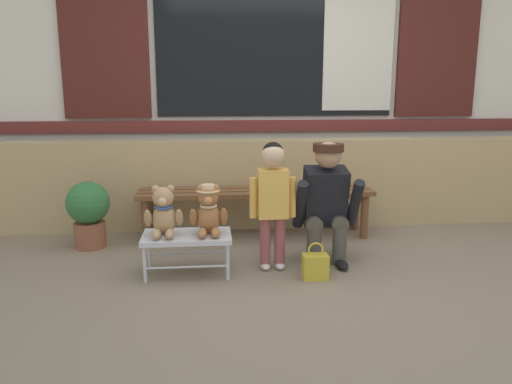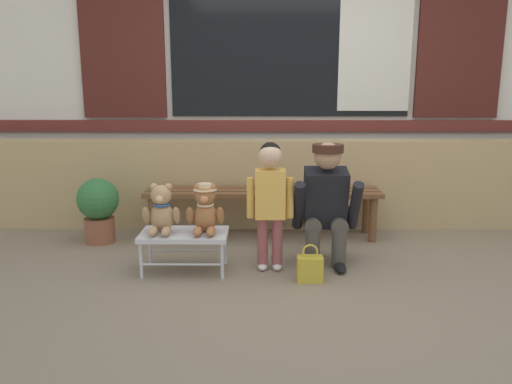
{
  "view_description": "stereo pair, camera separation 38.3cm",
  "coord_description": "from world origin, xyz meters",
  "px_view_note": "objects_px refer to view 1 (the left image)",
  "views": [
    {
      "loc": [
        -0.69,
        -3.29,
        1.35
      ],
      "look_at": [
        -0.34,
        0.45,
        0.55
      ],
      "focal_mm": 34.86,
      "sensor_mm": 36.0,
      "label": 1
    },
    {
      "loc": [
        -0.31,
        -3.31,
        1.35
      ],
      "look_at": [
        -0.34,
        0.45,
        0.55
      ],
      "focal_mm": 34.86,
      "sensor_mm": 36.0,
      "label": 2
    }
  ],
  "objects_px": {
    "potted_plant": "(88,211)",
    "wooden_bench_long": "(256,197)",
    "teddy_bear_plain": "(164,213)",
    "teddy_bear_with_hat": "(208,211)",
    "child_standing": "(273,192)",
    "adult_crouching": "(327,202)",
    "handbag_on_ground": "(315,266)",
    "small_display_bench": "(187,239)"
  },
  "relations": [
    {
      "from": "adult_crouching",
      "to": "potted_plant",
      "type": "xyz_separation_m",
      "value": [
        -1.92,
        0.54,
        -0.16
      ]
    },
    {
      "from": "handbag_on_ground",
      "to": "teddy_bear_with_hat",
      "type": "bearing_deg",
      "value": 165.65
    },
    {
      "from": "small_display_bench",
      "to": "teddy_bear_plain",
      "type": "xyz_separation_m",
      "value": [
        -0.16,
        0.0,
        0.2
      ]
    },
    {
      "from": "teddy_bear_with_hat",
      "to": "handbag_on_ground",
      "type": "distance_m",
      "value": 0.86
    },
    {
      "from": "small_display_bench",
      "to": "adult_crouching",
      "type": "xyz_separation_m",
      "value": [
        1.07,
        0.16,
        0.21
      ]
    },
    {
      "from": "teddy_bear_plain",
      "to": "wooden_bench_long",
      "type": "bearing_deg",
      "value": 49.2
    },
    {
      "from": "child_standing",
      "to": "adult_crouching",
      "type": "relative_size",
      "value": 1.01
    },
    {
      "from": "teddy_bear_plain",
      "to": "potted_plant",
      "type": "height_order",
      "value": "teddy_bear_plain"
    },
    {
      "from": "small_display_bench",
      "to": "potted_plant",
      "type": "height_order",
      "value": "potted_plant"
    },
    {
      "from": "small_display_bench",
      "to": "teddy_bear_plain",
      "type": "relative_size",
      "value": 1.76
    },
    {
      "from": "wooden_bench_long",
      "to": "teddy_bear_with_hat",
      "type": "bearing_deg",
      "value": -116.22
    },
    {
      "from": "wooden_bench_long",
      "to": "child_standing",
      "type": "xyz_separation_m",
      "value": [
        0.05,
        -0.82,
        0.22
      ]
    },
    {
      "from": "teddy_bear_plain",
      "to": "teddy_bear_with_hat",
      "type": "height_order",
      "value": "same"
    },
    {
      "from": "handbag_on_ground",
      "to": "potted_plant",
      "type": "relative_size",
      "value": 0.48
    },
    {
      "from": "wooden_bench_long",
      "to": "potted_plant",
      "type": "height_order",
      "value": "potted_plant"
    },
    {
      "from": "potted_plant",
      "to": "handbag_on_ground",
      "type": "bearing_deg",
      "value": -26.73
    },
    {
      "from": "wooden_bench_long",
      "to": "potted_plant",
      "type": "relative_size",
      "value": 3.68
    },
    {
      "from": "wooden_bench_long",
      "to": "adult_crouching",
      "type": "xyz_separation_m",
      "value": [
        0.48,
        -0.7,
        0.11
      ]
    },
    {
      "from": "teddy_bear_plain",
      "to": "adult_crouching",
      "type": "relative_size",
      "value": 0.38
    },
    {
      "from": "handbag_on_ground",
      "to": "wooden_bench_long",
      "type": "bearing_deg",
      "value": 107.25
    },
    {
      "from": "adult_crouching",
      "to": "handbag_on_ground",
      "type": "xyz_separation_m",
      "value": [
        -0.15,
        -0.35,
        -0.38
      ]
    },
    {
      "from": "wooden_bench_long",
      "to": "handbag_on_ground",
      "type": "relative_size",
      "value": 7.72
    },
    {
      "from": "handbag_on_ground",
      "to": "teddy_bear_plain",
      "type": "bearing_deg",
      "value": 169.86
    },
    {
      "from": "small_display_bench",
      "to": "child_standing",
      "type": "xyz_separation_m",
      "value": [
        0.63,
        0.05,
        0.33
      ]
    },
    {
      "from": "teddy_bear_with_hat",
      "to": "teddy_bear_plain",
      "type": "bearing_deg",
      "value": -179.87
    },
    {
      "from": "wooden_bench_long",
      "to": "small_display_bench",
      "type": "height_order",
      "value": "wooden_bench_long"
    },
    {
      "from": "adult_crouching",
      "to": "handbag_on_ground",
      "type": "height_order",
      "value": "adult_crouching"
    },
    {
      "from": "handbag_on_ground",
      "to": "potted_plant",
      "type": "bearing_deg",
      "value": 153.27
    },
    {
      "from": "small_display_bench",
      "to": "teddy_bear_with_hat",
      "type": "xyz_separation_m",
      "value": [
        0.16,
        0.0,
        0.21
      ]
    },
    {
      "from": "adult_crouching",
      "to": "potted_plant",
      "type": "bearing_deg",
      "value": 164.36
    },
    {
      "from": "potted_plant",
      "to": "small_display_bench",
      "type": "bearing_deg",
      "value": -39.31
    },
    {
      "from": "wooden_bench_long",
      "to": "small_display_bench",
      "type": "xyz_separation_m",
      "value": [
        -0.58,
        -0.86,
        -0.11
      ]
    },
    {
      "from": "teddy_bear_with_hat",
      "to": "potted_plant",
      "type": "height_order",
      "value": "teddy_bear_with_hat"
    },
    {
      "from": "teddy_bear_with_hat",
      "to": "child_standing",
      "type": "xyz_separation_m",
      "value": [
        0.47,
        0.05,
        0.12
      ]
    },
    {
      "from": "adult_crouching",
      "to": "small_display_bench",
      "type": "bearing_deg",
      "value": -171.38
    },
    {
      "from": "teddy_bear_with_hat",
      "to": "child_standing",
      "type": "distance_m",
      "value": 0.49
    },
    {
      "from": "teddy_bear_plain",
      "to": "teddy_bear_with_hat",
      "type": "distance_m",
      "value": 0.32
    },
    {
      "from": "adult_crouching",
      "to": "potted_plant",
      "type": "distance_m",
      "value": 2.0
    },
    {
      "from": "teddy_bear_plain",
      "to": "child_standing",
      "type": "xyz_separation_m",
      "value": [
        0.79,
        0.05,
        0.13
      ]
    },
    {
      "from": "potted_plant",
      "to": "wooden_bench_long",
      "type": "bearing_deg",
      "value": 6.55
    },
    {
      "from": "wooden_bench_long",
      "to": "teddy_bear_plain",
      "type": "height_order",
      "value": "teddy_bear_plain"
    },
    {
      "from": "teddy_bear_plain",
      "to": "adult_crouching",
      "type": "distance_m",
      "value": 1.24
    }
  ]
}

